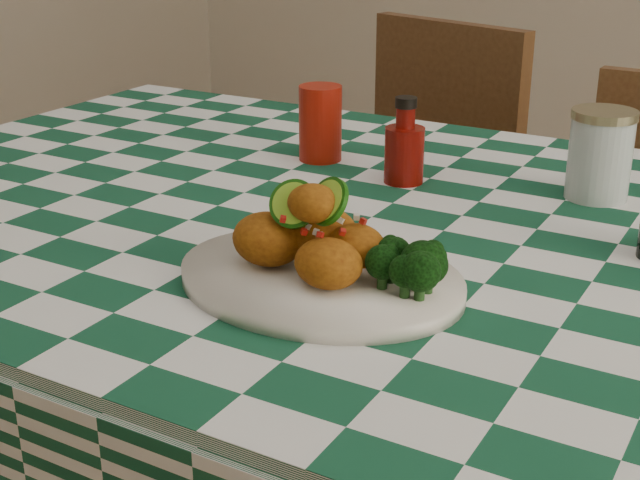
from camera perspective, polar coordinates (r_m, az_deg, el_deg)
The scene contains 8 objects.
dining_table at distance 1.37m, azimuth 2.97°, elevation -14.09°, with size 1.66×1.06×0.79m, color #13482E, non-canonical shape.
plate at distance 0.98m, azimuth 0.00°, elevation -2.51°, with size 0.33×0.26×0.02m, color silver, non-canonical shape.
fried_chicken_pile at distance 0.96m, azimuth -0.17°, elevation 0.74°, with size 0.16×0.11×0.10m, color #9E570F, non-canonical shape.
broccoli_side at distance 0.93m, azimuth 5.67°, elevation -1.42°, with size 0.07×0.07×0.05m, color black, non-canonical shape.
red_tumbler at distance 1.43m, azimuth 0.02°, elevation 7.49°, with size 0.07×0.07×0.12m, color #971508.
ketchup_bottle at distance 1.32m, azimuth 5.45°, elevation 6.37°, with size 0.06×0.06×0.13m, color #670A05, non-canonical shape.
mason_jar at distance 1.30m, azimuth 17.49°, elevation 5.23°, with size 0.09×0.09×0.13m, color #B2BCBA, non-canonical shape.
wooden_chair_left at distance 2.04m, azimuth 4.33°, elevation 0.39°, with size 0.42×0.44×0.92m, color #472814, non-canonical shape.
Camera 1 is at (0.49, -1.00, 1.20)m, focal length 50.00 mm.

